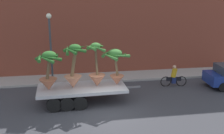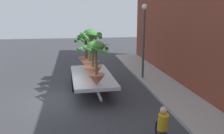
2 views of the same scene
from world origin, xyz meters
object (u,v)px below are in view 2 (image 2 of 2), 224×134
Objects in this scene: potted_palm_front at (96,60)px; potted_palm_extra at (93,61)px; potted_palm_rear at (86,51)px; potted_palm_middle at (90,55)px; flatbed_trailer at (91,77)px; street_lamp at (144,32)px; cyclist at (163,131)px.

potted_palm_extra is (-1.15, -0.07, -0.29)m from potted_palm_front.
potted_palm_middle reaches higher than potted_palm_rear.
flatbed_trailer is 2.07m from potted_palm_rear.
potted_palm_middle is 0.53× the size of street_lamp.
potted_palm_extra reaches higher than potted_palm_front.
flatbed_trailer is 2.73m from potted_palm_front.
potted_palm_rear is at bearing -89.33° from street_lamp.
street_lamp is at bearing 138.09° from potted_palm_front.
cyclist is 0.38× the size of street_lamp.
potted_palm_front is (2.48, 0.08, 0.15)m from potted_palm_middle.
potted_palm_rear is 1.23× the size of cyclist.
street_lamp is at bearing 111.83° from potted_palm_middle.
potted_palm_extra is 5.98m from cyclist.
flatbed_trailer is 2.83× the size of potted_palm_front.
potted_palm_middle is 1.17× the size of potted_palm_front.
potted_palm_front is 1.19m from potted_palm_extra.
potted_palm_middle is 4.05m from street_lamp.
potted_palm_middle is at bearing -173.44° from flatbed_trailer.
cyclist is at bearing -11.77° from street_lamp.
potted_palm_middle reaches higher than cyclist.
potted_palm_middle reaches higher than potted_palm_front.
potted_palm_rear is at bearing -166.17° from cyclist.
street_lamp reaches higher than potted_palm_rear.
potted_palm_front reaches higher than cyclist.
cyclist is 8.87m from street_lamp.
flatbed_trailer is at bearing -164.55° from cyclist.
flatbed_trailer is 1.28× the size of street_lamp.
potted_palm_extra reaches higher than potted_palm_rear.
potted_palm_middle is at bearing -179.31° from potted_palm_extra.
potted_palm_middle is at bearing -68.17° from street_lamp.
flatbed_trailer is 1.65m from potted_palm_extra.
potted_palm_extra is at bearing 0.69° from potted_palm_middle.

